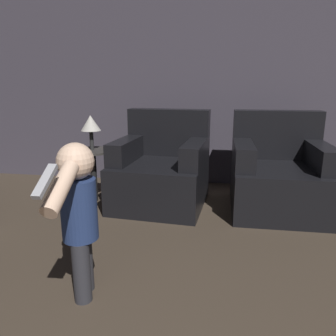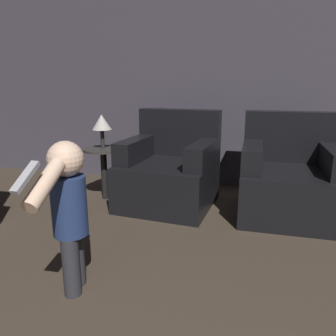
{
  "view_description": "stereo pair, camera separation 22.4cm",
  "coord_description": "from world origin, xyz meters",
  "px_view_note": "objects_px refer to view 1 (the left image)",
  "views": [
    {
      "loc": [
        0.12,
        0.87,
        1.1
      ],
      "look_at": [
        -0.21,
        3.01,
        0.54
      ],
      "focal_mm": 35.0,
      "sensor_mm": 36.0,
      "label": 1
    },
    {
      "loc": [
        0.34,
        0.91,
        1.1
      ],
      "look_at": [
        -0.21,
        3.01,
        0.54
      ],
      "focal_mm": 35.0,
      "sensor_mm": 36.0,
      "label": 2
    }
  ],
  "objects_px": {
    "person_toddler": "(78,210)",
    "lamp": "(91,124)",
    "armchair_right": "(278,176)",
    "armchair_left": "(162,171)"
  },
  "relations": [
    {
      "from": "person_toddler",
      "to": "lamp",
      "type": "xyz_separation_m",
      "value": [
        -0.48,
        1.4,
        0.25
      ]
    },
    {
      "from": "armchair_right",
      "to": "person_toddler",
      "type": "relative_size",
      "value": 1.04
    },
    {
      "from": "armchair_left",
      "to": "armchair_right",
      "type": "height_order",
      "value": "same"
    },
    {
      "from": "armchair_left",
      "to": "lamp",
      "type": "xyz_separation_m",
      "value": [
        -0.65,
        -0.05,
        0.44
      ]
    },
    {
      "from": "armchair_right",
      "to": "person_toddler",
      "type": "xyz_separation_m",
      "value": [
        -1.22,
        -1.45,
        0.18
      ]
    },
    {
      "from": "armchair_left",
      "to": "lamp",
      "type": "height_order",
      "value": "armchair_left"
    },
    {
      "from": "person_toddler",
      "to": "lamp",
      "type": "distance_m",
      "value": 1.5
    },
    {
      "from": "armchair_right",
      "to": "lamp",
      "type": "distance_m",
      "value": 1.75
    },
    {
      "from": "armchair_left",
      "to": "person_toddler",
      "type": "xyz_separation_m",
      "value": [
        -0.17,
        -1.45,
        0.18
      ]
    },
    {
      "from": "person_toddler",
      "to": "lamp",
      "type": "height_order",
      "value": "person_toddler"
    }
  ]
}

